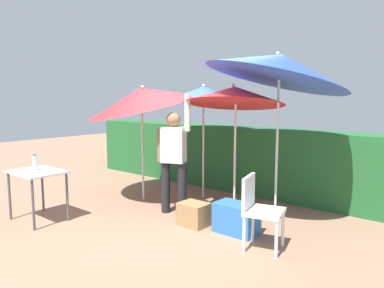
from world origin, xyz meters
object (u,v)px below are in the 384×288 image
umbrella_navy (278,67)px  crate_cardboard (194,214)px  umbrella_rainbow (234,96)px  person_vendor (174,155)px  bottle_water (35,163)px  umbrella_orange (142,98)px  umbrella_yellow (204,95)px  chair_plastic (259,207)px  folding_table (37,177)px  cooler_box (236,218)px

umbrella_navy → crate_cardboard: (-0.76, -0.99, -2.10)m
umbrella_rainbow → umbrella_navy: umbrella_navy is taller
umbrella_rainbow → crate_cardboard: (-0.07, -0.92, -1.69)m
umbrella_rainbow → person_vendor: umbrella_rainbow is taller
umbrella_rainbow → person_vendor: size_ratio=1.14×
bottle_water → umbrella_rainbow: bearing=46.6°
umbrella_orange → crate_cardboard: bearing=-16.4°
umbrella_yellow → bottle_water: size_ratio=8.63×
chair_plastic → bottle_water: 3.35m
umbrella_orange → umbrella_navy: (2.29, 0.54, 0.44)m
person_vendor → crate_cardboard: size_ratio=4.67×
crate_cardboard → folding_table: 2.39m
crate_cardboard → folding_table: size_ratio=0.50×
umbrella_yellow → cooler_box: size_ratio=3.61×
umbrella_yellow → cooler_box: (1.45, -1.13, -1.68)m
umbrella_rainbow → folding_table: bearing=-132.2°
cooler_box → crate_cardboard: (-0.63, -0.14, -0.04)m
person_vendor → cooler_box: (1.23, -0.10, -0.73)m
umbrella_yellow → crate_cardboard: 2.29m
umbrella_rainbow → bottle_water: umbrella_rainbow is taller
chair_plastic → crate_cardboard: 1.16m
umbrella_orange → chair_plastic: 2.99m
chair_plastic → folding_table: bearing=-158.8°
umbrella_rainbow → bottle_water: (-2.08, -2.20, -1.00)m
chair_plastic → bottle_water: bearing=-159.4°
umbrella_yellow → chair_plastic: bearing=-35.9°
umbrella_navy → crate_cardboard: umbrella_navy is taller
chair_plastic → umbrella_orange: bearing=167.9°
umbrella_navy → person_vendor: (-1.36, -0.75, -1.33)m
umbrella_rainbow → bottle_water: 3.19m
crate_cardboard → folding_table: (-1.94, -1.30, 0.49)m
umbrella_navy → person_vendor: size_ratio=1.48×
crate_cardboard → folding_table: folding_table is taller
umbrella_yellow → cooler_box: 2.49m
folding_table → bottle_water: (-0.07, 0.01, 0.21)m
cooler_box → folding_table: 2.98m
cooler_box → folding_table: bearing=-150.8°
person_vendor → folding_table: 2.06m
cooler_box → crate_cardboard: cooler_box is taller
umbrella_navy → chair_plastic: 2.10m
umbrella_yellow → bottle_water: (-1.20, -2.56, -1.02)m
umbrella_navy → bottle_water: 3.85m
cooler_box → bottle_water: bottle_water is taller
umbrella_navy → bottle_water: (-2.78, -2.28, -1.40)m
person_vendor → bottle_water: (-1.41, -1.52, -0.07)m
person_vendor → bottle_water: size_ratio=7.83×
person_vendor → cooler_box: size_ratio=3.28×
cooler_box → bottle_water: 3.08m
person_vendor → cooler_box: bearing=-4.4°
crate_cardboard → bottle_water: size_ratio=1.68×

